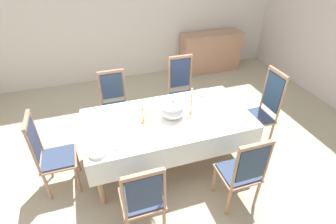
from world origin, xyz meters
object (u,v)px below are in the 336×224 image
object	(u,v)px
chair_north_b	(182,90)
bowl_near_right	(203,93)
sideboard	(210,52)
dining_table	(168,122)
chair_head_east	(263,109)
chair_north_a	(115,103)
spoon_secondary	(209,92)
chair_south_a	(143,198)
candlestick_west	(143,114)
soup_tureen	(173,109)
chair_head_west	(51,154)
candlestick_east	(191,103)
chair_south_b	(242,172)
bowl_near_left	(98,153)
spoon_primary	(86,155)

from	to	relation	value
chair_north_b	bowl_near_right	xyz separation A→B (m)	(0.11, -0.54, 0.22)
chair_north_b	sideboard	size ratio (longest dim) A/B	0.79
dining_table	sideboard	bearing A→B (deg)	54.04
chair_north_b	chair_head_east	size ratio (longest dim) A/B	0.95
chair_north_a	spoon_secondary	xyz separation A→B (m)	(1.38, -0.51, 0.24)
spoon_secondary	sideboard	distance (m)	2.48
spoon_secondary	chair_south_a	bearing A→B (deg)	-135.35
chair_north_b	candlestick_west	distance (m)	1.35
dining_table	soup_tureen	size ratio (longest dim) A/B	6.92
chair_head_west	spoon_secondary	distance (m)	2.35
chair_north_b	spoon_secondary	distance (m)	0.60
chair_north_b	chair_head_west	world-z (taller)	chair_north_b
chair_north_a	candlestick_east	distance (m)	1.37
chair_north_a	chair_south_b	distance (m)	2.22
chair_south_b	bowl_near_right	size ratio (longest dim) A/B	5.85
chair_head_east	spoon_secondary	bearing A→B (deg)	57.23
chair_north_b	bowl_near_left	bearing A→B (deg)	42.58
chair_south_a	spoon_primary	world-z (taller)	chair_south_a
chair_head_west	candlestick_west	xyz separation A→B (m)	(1.16, 0.00, 0.33)
soup_tureen	candlestick_east	xyz separation A→B (m)	(0.26, 0.00, 0.04)
sideboard	chair_north_a	bearing A→B (deg)	34.10
chair_south_b	candlestick_east	bearing A→B (deg)	104.46
candlestick_east	spoon_secondary	world-z (taller)	candlestick_east
spoon_primary	chair_south_b	bearing A→B (deg)	-27.97
dining_table	chair_north_b	size ratio (longest dim) A/B	1.90
chair_south_a	chair_north_a	world-z (taller)	chair_north_a
chair_head_west	soup_tureen	bearing A→B (deg)	90.00
chair_south_b	chair_head_east	xyz separation A→B (m)	(0.92, 0.95, 0.05)
bowl_near_left	spoon_primary	world-z (taller)	bowl_near_left
dining_table	bowl_near_right	size ratio (longest dim) A/B	11.87
candlestick_west	bowl_near_left	xyz separation A→B (m)	(-0.61, -0.43, -0.10)
candlestick_east	spoon_secondary	xyz separation A→B (m)	(0.48, 0.44, -0.15)
chair_south_b	bowl_near_left	world-z (taller)	chair_south_b
chair_south_a	chair_head_east	size ratio (longest dim) A/B	0.87
sideboard	chair_north_b	bearing A→B (deg)	51.38
chair_south_a	candlestick_west	size ratio (longest dim) A/B	3.30
chair_south_a	spoon_primary	bearing A→B (deg)	131.37
chair_head_east	sideboard	bearing A→B (deg)	-9.03
chair_south_b	chair_head_west	size ratio (longest dim) A/B	0.96
chair_head_west	chair_head_east	xyz separation A→B (m)	(2.98, 0.00, 0.03)
chair_head_west	sideboard	distance (m)	4.31
soup_tureen	bowl_near_right	distance (m)	0.75
chair_head_west	bowl_near_left	world-z (taller)	chair_head_west
chair_north_b	spoon_secondary	xyz separation A→B (m)	(0.24, -0.52, 0.21)
candlestick_west	chair_south_a	bearing A→B (deg)	-104.72
candlestick_east	sideboard	distance (m)	3.12
chair_north_a	spoon_primary	xyz separation A→B (m)	(-0.49, -1.35, 0.24)
candlestick_west	sideboard	size ratio (longest dim) A/B	0.22
chair_head_east	spoon_secondary	distance (m)	0.84
spoon_secondary	sideboard	world-z (taller)	sideboard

